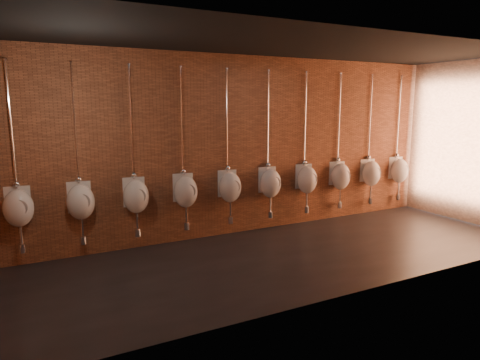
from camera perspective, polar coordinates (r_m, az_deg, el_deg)
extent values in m
plane|color=black|center=(6.88, 6.86, -9.93)|extent=(8.50, 8.50, 0.00)
cube|color=black|center=(6.53, 7.47, 17.51)|extent=(8.50, 3.00, 0.04)
cube|color=brown|center=(7.79, 0.88, 4.57)|extent=(8.50, 0.04, 3.20)
cube|color=brown|center=(5.36, 16.27, 1.67)|extent=(8.50, 0.04, 3.20)
cube|color=brown|center=(9.58, 28.67, 4.37)|extent=(0.04, 3.00, 3.20)
ellipsoid|color=silver|center=(6.83, -27.44, -3.37)|extent=(0.46, 0.42, 0.54)
cube|color=silver|center=(6.95, -27.48, -2.69)|extent=(0.35, 0.09, 0.48)
cylinder|color=#9A9A9A|center=(6.69, -27.46, -3.34)|extent=(0.24, 0.06, 0.24)
cylinder|color=silver|center=(6.79, -28.24, 6.45)|extent=(0.03, 0.03, 1.79)
sphere|color=silver|center=(6.87, -27.67, -0.46)|extent=(0.10, 0.10, 0.10)
cylinder|color=silver|center=(6.81, -28.88, 13.95)|extent=(0.06, 0.06, 0.01)
cylinder|color=silver|center=(6.91, -27.19, -6.37)|extent=(0.04, 0.04, 0.32)
cylinder|color=silver|center=(6.98, -27.04, -8.12)|extent=(0.10, 0.10, 0.13)
cylinder|color=silver|center=(7.06, -27.05, -7.91)|extent=(0.04, 0.18, 0.04)
ellipsoid|color=silver|center=(6.87, -20.47, -2.78)|extent=(0.46, 0.42, 0.54)
cube|color=silver|center=(6.99, -20.63, -2.12)|extent=(0.35, 0.09, 0.48)
cylinder|color=#9A9A9A|center=(6.73, -20.34, -2.75)|extent=(0.24, 0.06, 0.24)
cylinder|color=silver|center=(6.83, -21.19, 6.97)|extent=(0.03, 0.03, 1.79)
sphere|color=silver|center=(6.91, -20.75, 0.10)|extent=(0.10, 0.10, 0.10)
cylinder|color=silver|center=(6.86, -21.68, 14.44)|extent=(0.06, 0.06, 0.01)
cylinder|color=silver|center=(6.95, -20.28, -5.77)|extent=(0.04, 0.04, 0.32)
cylinder|color=silver|center=(7.02, -20.17, -7.52)|extent=(0.10, 0.10, 0.13)
cylinder|color=silver|center=(7.10, -20.26, -7.32)|extent=(0.04, 0.18, 0.04)
ellipsoid|color=silver|center=(7.01, -13.68, -2.18)|extent=(0.46, 0.42, 0.54)
cube|color=silver|center=(7.13, -13.96, -1.54)|extent=(0.35, 0.09, 0.48)
cylinder|color=#9A9A9A|center=(6.87, -13.42, -2.13)|extent=(0.24, 0.06, 0.24)
cylinder|color=silver|center=(6.98, -14.31, 7.39)|extent=(0.03, 0.03, 1.79)
sphere|color=silver|center=(7.05, -14.00, 0.65)|extent=(0.10, 0.10, 0.10)
cylinder|color=silver|center=(7.00, -14.64, 14.71)|extent=(0.06, 0.06, 0.01)
cylinder|color=silver|center=(7.09, -13.56, -5.11)|extent=(0.04, 0.04, 0.32)
cylinder|color=silver|center=(7.15, -13.48, -6.83)|extent=(0.10, 0.10, 0.13)
cylinder|color=silver|center=(7.24, -13.66, -6.64)|extent=(0.04, 0.18, 0.04)
ellipsoid|color=silver|center=(7.24, -7.26, -1.57)|extent=(0.46, 0.42, 0.54)
cube|color=silver|center=(7.36, -7.64, -0.97)|extent=(0.35, 0.09, 0.48)
cylinder|color=#9A9A9A|center=(7.11, -6.88, -1.51)|extent=(0.24, 0.06, 0.24)
cylinder|color=silver|center=(7.21, -7.79, 7.68)|extent=(0.03, 0.03, 1.79)
sphere|color=silver|center=(7.28, -7.61, 1.15)|extent=(0.10, 0.10, 0.10)
cylinder|color=silver|center=(7.23, -7.96, 14.77)|extent=(0.06, 0.06, 0.01)
cylinder|color=silver|center=(7.33, -7.19, -4.42)|extent=(0.04, 0.04, 0.32)
cylinder|color=silver|center=(7.39, -7.15, -6.09)|extent=(0.10, 0.10, 0.13)
cylinder|color=silver|center=(7.47, -7.39, -5.92)|extent=(0.04, 0.18, 0.04)
ellipsoid|color=silver|center=(7.57, -1.31, -1.00)|extent=(0.46, 0.42, 0.54)
cube|color=silver|center=(7.68, -1.76, -0.43)|extent=(0.35, 0.09, 0.48)
cylinder|color=#9A9A9A|center=(7.44, -0.85, -0.93)|extent=(0.24, 0.06, 0.24)
cylinder|color=silver|center=(7.54, -1.74, 7.87)|extent=(0.03, 0.03, 1.79)
sphere|color=silver|center=(7.60, -1.68, 1.61)|extent=(0.10, 0.10, 0.10)
cylinder|color=silver|center=(7.56, -1.78, 14.65)|extent=(0.06, 0.06, 0.01)
cylinder|color=silver|center=(7.65, -1.30, -3.73)|extent=(0.04, 0.04, 0.32)
cylinder|color=silver|center=(7.70, -1.29, -5.34)|extent=(0.10, 0.10, 0.13)
cylinder|color=silver|center=(7.78, -1.58, -5.18)|extent=(0.04, 0.18, 0.04)
ellipsoid|color=silver|center=(7.96, 4.10, -0.46)|extent=(0.46, 0.42, 0.54)
cube|color=silver|center=(8.07, 3.59, 0.07)|extent=(0.35, 0.09, 0.48)
cylinder|color=#9A9A9A|center=(7.84, 4.62, -0.39)|extent=(0.24, 0.06, 0.24)
cylinder|color=silver|center=(7.93, 3.76, 7.96)|extent=(0.03, 0.03, 1.79)
sphere|color=silver|center=(8.00, 3.72, 2.01)|extent=(0.10, 0.10, 0.10)
cylinder|color=silver|center=(7.95, 3.83, 14.41)|extent=(0.06, 0.06, 0.01)
cylinder|color=silver|center=(8.04, 4.06, -3.07)|extent=(0.04, 0.04, 0.32)
cylinder|color=silver|center=(8.09, 4.04, -4.60)|extent=(0.10, 0.10, 0.13)
cylinder|color=silver|center=(8.16, 3.72, -4.46)|extent=(0.04, 0.18, 0.04)
ellipsoid|color=silver|center=(8.42, 8.95, 0.02)|extent=(0.46, 0.42, 0.54)
cube|color=silver|center=(8.52, 8.41, 0.52)|extent=(0.35, 0.09, 0.48)
cylinder|color=#9A9A9A|center=(8.31, 9.51, 0.09)|extent=(0.24, 0.06, 0.24)
cylinder|color=silver|center=(8.40, 8.69, 7.98)|extent=(0.03, 0.03, 1.79)
sphere|color=silver|center=(8.46, 8.58, 2.36)|extent=(0.10, 0.10, 0.10)
cylinder|color=silver|center=(8.41, 8.86, 14.07)|extent=(0.06, 0.06, 0.01)
cylinder|color=silver|center=(8.50, 8.88, -2.45)|extent=(0.04, 0.04, 0.32)
cylinder|color=silver|center=(8.55, 8.84, -3.90)|extent=(0.10, 0.10, 0.13)
cylinder|color=silver|center=(8.61, 8.49, -3.78)|extent=(0.04, 0.18, 0.04)
ellipsoid|color=silver|center=(8.94, 13.27, 0.45)|extent=(0.46, 0.42, 0.54)
cube|color=silver|center=(9.03, 12.72, 0.92)|extent=(0.35, 0.09, 0.48)
cylinder|color=#9A9A9A|center=(8.83, 13.85, 0.53)|extent=(0.24, 0.06, 0.24)
cylinder|color=silver|center=(8.91, 13.08, 7.95)|extent=(0.03, 0.03, 1.79)
sphere|color=silver|center=(8.97, 12.91, 2.66)|extent=(0.10, 0.10, 0.10)
cylinder|color=silver|center=(8.93, 13.31, 13.69)|extent=(0.06, 0.06, 0.01)
cylinder|color=silver|center=(9.01, 13.18, -1.88)|extent=(0.04, 0.04, 0.32)
cylinder|color=silver|center=(9.05, 13.12, -3.26)|extent=(0.10, 0.10, 0.13)
cylinder|color=silver|center=(9.12, 12.76, -3.15)|extent=(0.04, 0.18, 0.04)
ellipsoid|color=silver|center=(9.50, 17.11, 0.83)|extent=(0.46, 0.42, 0.54)
cube|color=silver|center=(9.59, 16.55, 1.27)|extent=(0.35, 0.09, 0.48)
cylinder|color=#9A9A9A|center=(9.40, 17.69, 0.90)|extent=(0.24, 0.06, 0.24)
cylinder|color=silver|center=(9.48, 16.97, 7.89)|extent=(0.03, 0.03, 1.79)
sphere|color=silver|center=(9.53, 16.76, 2.90)|extent=(0.10, 0.10, 0.10)
cylinder|color=silver|center=(9.49, 17.25, 13.28)|extent=(0.06, 0.06, 0.01)
cylinder|color=silver|center=(9.56, 16.99, -1.37)|extent=(0.04, 0.04, 0.32)
cylinder|color=silver|center=(9.61, 16.92, -2.67)|extent=(0.10, 0.10, 0.13)
cylinder|color=silver|center=(9.67, 16.56, -2.57)|extent=(0.04, 0.18, 0.04)
ellipsoid|color=silver|center=(10.10, 20.50, 1.16)|extent=(0.46, 0.42, 0.54)
cube|color=silver|center=(10.18, 19.95, 1.57)|extent=(0.35, 0.09, 0.48)
cylinder|color=#9A9A9A|center=(10.01, 21.08, 1.23)|extent=(0.24, 0.06, 0.24)
cylinder|color=silver|center=(10.08, 20.41, 7.80)|extent=(0.03, 0.03, 1.79)
sphere|color=silver|center=(10.13, 20.16, 3.11)|extent=(0.10, 0.10, 0.10)
cylinder|color=silver|center=(10.09, 20.73, 12.87)|extent=(0.06, 0.06, 0.01)
cylinder|color=silver|center=(10.16, 20.37, -0.91)|extent=(0.04, 0.04, 0.32)
cylinder|color=silver|center=(10.20, 20.30, -2.14)|extent=(0.10, 0.10, 0.13)
cylinder|color=silver|center=(10.26, 19.93, -2.05)|extent=(0.04, 0.18, 0.04)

